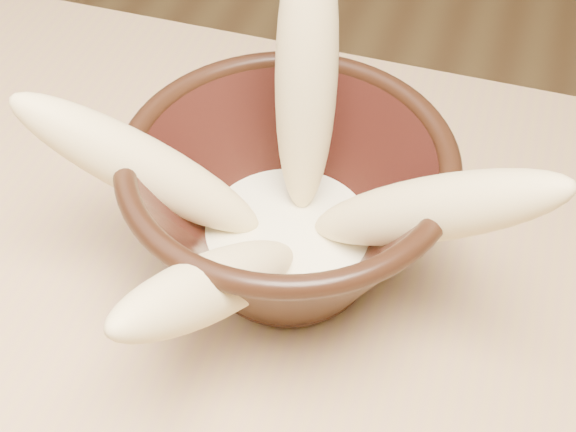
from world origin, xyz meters
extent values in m
cylinder|color=black|center=(0.22, 0.14, 0.76)|extent=(0.09, 0.09, 0.01)
cylinder|color=black|center=(0.22, 0.14, 0.78)|extent=(0.09, 0.09, 0.01)
torus|color=black|center=(0.22, 0.14, 0.86)|extent=(0.21, 0.21, 0.01)
cylinder|color=#F5EEC5|center=(0.22, 0.14, 0.79)|extent=(0.12, 0.12, 0.02)
ellipsoid|color=#EDD58C|center=(0.22, 0.18, 0.89)|extent=(0.06, 0.09, 0.20)
ellipsoid|color=#EDD58C|center=(0.13, 0.11, 0.85)|extent=(0.17, 0.09, 0.14)
ellipsoid|color=#EDD58C|center=(0.31, 0.13, 0.85)|extent=(0.18, 0.08, 0.15)
ellipsoid|color=#EDD58C|center=(0.20, 0.04, 0.84)|extent=(0.09, 0.17, 0.12)
camera|label=1|loc=(0.33, -0.21, 1.20)|focal=50.00mm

